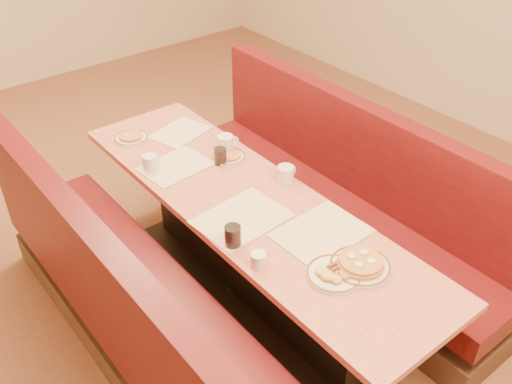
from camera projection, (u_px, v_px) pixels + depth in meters
ground at (249, 299)px, 3.51m from camera, size 8.00×8.00×0.00m
diner_table at (248, 253)px, 3.30m from camera, size 0.70×2.50×0.75m
booth_left at (136, 314)px, 2.93m from camera, size 0.55×2.50×1.05m
booth_right at (337, 208)px, 3.68m from camera, size 0.55×2.50×1.05m
placemat_near_left at (242, 218)px, 2.95m from camera, size 0.48×0.37×0.00m
placemat_near_right at (321, 233)px, 2.85m from camera, size 0.46×0.35×0.00m
placemat_far_left at (175, 166)px, 3.36m from camera, size 0.41×0.32×0.00m
placemat_far_right at (180, 132)px, 3.69m from camera, size 0.41×0.35×0.00m
pancake_plate at (360, 265)px, 2.63m from camera, size 0.29×0.29×0.07m
eggs_plate at (334, 274)px, 2.59m from camera, size 0.26×0.26×0.05m
extra_plate_mid at (229, 156)px, 3.43m from camera, size 0.21×0.21×0.04m
extra_plate_far at (131, 137)px, 3.62m from camera, size 0.22×0.22×0.04m
coffee_mug_a at (286, 174)px, 3.20m from camera, size 0.13×0.09×0.10m
coffee_mug_b at (259, 260)px, 2.63m from camera, size 0.10×0.07×0.08m
coffee_mug_c at (226, 143)px, 3.48m from camera, size 0.13×0.10×0.10m
coffee_mug_d at (150, 162)px, 3.32m from camera, size 0.12×0.08×0.09m
soda_tumbler_near at (233, 236)px, 2.75m from camera, size 0.08×0.08×0.11m
soda_tumbler_mid at (220, 156)px, 3.36m from camera, size 0.07×0.07×0.10m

